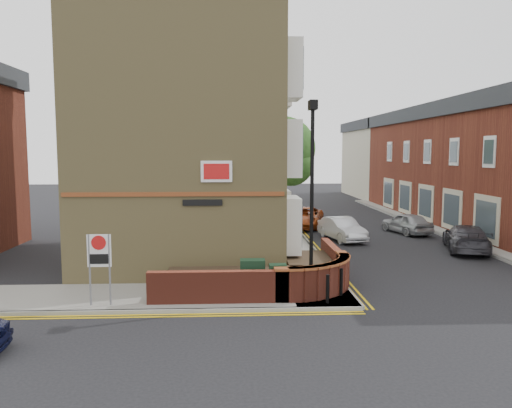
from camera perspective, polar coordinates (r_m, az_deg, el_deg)
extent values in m
plane|color=black|center=(15.41, 0.94, -12.20)|extent=(120.00, 120.00, 0.00)
cube|color=gray|center=(16.99, -11.45, -10.36)|extent=(13.00, 3.00, 0.12)
cube|color=gray|center=(31.11, 2.76, -2.77)|extent=(2.00, 32.00, 0.12)
cube|color=gray|center=(31.29, 23.83, -3.24)|extent=(4.00, 40.00, 0.12)
cube|color=gray|center=(15.57, -12.31, -11.91)|extent=(13.00, 0.15, 0.12)
cube|color=gray|center=(31.22, 4.58, -2.76)|extent=(0.15, 32.00, 0.12)
cube|color=gray|center=(30.45, 20.46, -3.34)|extent=(0.15, 40.00, 0.12)
cube|color=gold|center=(15.36, -12.46, -12.38)|extent=(13.00, 0.28, 0.01)
cube|color=gold|center=(31.26, 5.04, -2.85)|extent=(0.28, 32.00, 0.01)
cube|color=#9A8752|center=(22.71, -7.98, 7.99)|extent=(8.00, 10.00, 11.00)
cube|color=brown|center=(17.76, -9.36, 1.11)|extent=(7.80, 0.06, 0.15)
cube|color=white|center=(17.59, -4.54, 3.73)|extent=(1.10, 0.05, 0.75)
cube|color=black|center=(17.69, -6.13, 0.16)|extent=(1.40, 0.04, 0.22)
cylinder|color=black|center=(16.10, 6.38, -0.07)|extent=(0.12, 0.12, 6.00)
cylinder|color=black|center=(16.58, 6.28, -9.04)|extent=(0.20, 0.20, 0.80)
cube|color=black|center=(16.07, 6.52, 11.17)|extent=(0.25, 0.50, 0.30)
cube|color=black|center=(16.44, -0.40, -8.41)|extent=(0.80, 0.45, 1.20)
cube|color=black|center=(16.21, 2.51, -8.81)|extent=(0.55, 0.40, 1.10)
cylinder|color=black|center=(15.87, 8.18, -9.56)|extent=(0.11, 0.11, 0.90)
cylinder|color=black|center=(16.74, 9.70, -8.76)|extent=(0.11, 0.11, 0.90)
cylinder|color=slate|center=(16.13, -18.47, -7.18)|extent=(0.06, 0.06, 2.20)
cylinder|color=slate|center=(15.98, -16.38, -7.24)|extent=(0.06, 0.06, 2.20)
cube|color=white|center=(15.93, -17.50, -5.11)|extent=(0.72, 0.04, 1.00)
cylinder|color=red|center=(15.85, -17.55, -4.24)|extent=(0.44, 0.02, 0.44)
cube|color=maroon|center=(35.20, 23.36, 3.39)|extent=(5.00, 30.00, 7.00)
cube|color=#2B2E33|center=(35.28, 23.64, 9.89)|extent=(5.40, 30.40, 1.00)
cube|color=#BCB59B|center=(54.84, 13.70, 4.48)|extent=(5.00, 12.00, 7.00)
cube|color=#2B2E33|center=(54.89, 13.80, 8.66)|extent=(5.40, 12.40, 1.00)
cylinder|color=#382B1E|center=(28.86, 3.15, 1.20)|extent=(0.24, 0.24, 4.55)
sphere|color=#1E4818|center=(28.76, 3.19, 6.37)|extent=(3.64, 3.64, 3.64)
sphere|color=#1E4818|center=(28.51, 4.04, 4.67)|extent=(2.60, 2.60, 2.60)
sphere|color=#1E4818|center=(29.13, 2.51, 5.48)|extent=(2.86, 2.86, 2.86)
cylinder|color=#382B1E|center=(36.79, 1.89, 2.63)|extent=(0.24, 0.24, 5.04)
sphere|color=#1E4818|center=(36.73, 1.91, 7.12)|extent=(4.03, 4.03, 4.03)
sphere|color=#1E4818|center=(36.46, 2.57, 5.66)|extent=(2.88, 2.88, 2.88)
sphere|color=#1E4818|center=(37.10, 1.39, 6.33)|extent=(3.17, 3.17, 3.17)
cylinder|color=#382B1E|center=(44.76, 1.07, 3.06)|extent=(0.24, 0.24, 4.76)
sphere|color=#1E4818|center=(44.70, 1.08, 6.55)|extent=(3.81, 3.81, 3.81)
sphere|color=#1E4818|center=(44.43, 1.62, 5.41)|extent=(2.72, 2.72, 2.72)
sphere|color=#1E4818|center=(45.08, 0.66, 5.94)|extent=(2.99, 2.99, 2.99)
cylinder|color=black|center=(39.87, 2.11, 1.57)|extent=(0.10, 0.10, 3.20)
imported|color=black|center=(39.76, 2.13, 4.59)|extent=(0.20, 0.16, 1.00)
imported|color=silver|center=(27.55, 9.79, -2.82)|extent=(2.16, 3.97, 1.24)
imported|color=#933610|center=(31.83, 5.52, -1.55)|extent=(3.28, 4.97, 1.27)
imported|color=#343439|center=(26.26, 22.88, -3.59)|extent=(3.04, 4.78, 1.29)
imported|color=#9EA2A6|center=(30.67, 16.85, -2.09)|extent=(2.35, 3.92, 1.25)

